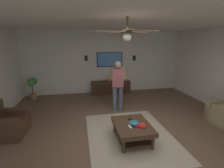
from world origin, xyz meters
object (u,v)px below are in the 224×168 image
(armchair, at_px, (6,125))
(potted_plant_tall, at_px, (32,85))
(person_standing, at_px, (118,83))
(wall_speaker_right, at_px, (86,58))
(remote_grey, at_px, (141,124))
(coffee_table, at_px, (132,128))
(book, at_px, (141,126))
(wall_speaker_left, at_px, (134,58))
(media_console, at_px, (111,87))
(bowl, at_px, (134,123))
(vase_round, at_px, (109,79))
(ceiling_fan, at_px, (127,33))
(remote_black, at_px, (131,119))
(remote_white, at_px, (130,127))
(tv, at_px, (110,60))

(armchair, distance_m, potted_plant_tall, 2.72)
(person_standing, xyz_separation_m, wall_speaker_right, (2.13, 0.90, 0.63))
(remote_grey, bearing_deg, coffee_table, 170.24)
(book, height_order, wall_speaker_left, wall_speaker_left)
(book, relative_size, wall_speaker_left, 1.00)
(coffee_table, relative_size, person_standing, 0.61)
(book, relative_size, wall_speaker_right, 1.00)
(media_console, bearing_deg, armchair, -47.70)
(bowl, bearing_deg, vase_round, -1.73)
(coffee_table, height_order, book, book)
(person_standing, distance_m, ceiling_fan, 2.34)
(wall_speaker_left, bearing_deg, wall_speaker_right, 90.00)
(remote_black, bearing_deg, ceiling_fan, 105.49)
(armchair, height_order, media_console, armchair)
(media_console, relative_size, vase_round, 7.73)
(remote_white, xyz_separation_m, wall_speaker_right, (4.02, 0.74, 1.15))
(book, distance_m, ceiling_fan, 1.99)
(potted_plant_tall, height_order, wall_speaker_right, wall_speaker_right)
(armchair, relative_size, person_standing, 0.53)
(armchair, relative_size, vase_round, 3.96)
(wall_speaker_left, relative_size, wall_speaker_right, 1.00)
(tv, height_order, remote_grey, tv)
(vase_round, bearing_deg, person_standing, 177.95)
(person_standing, bearing_deg, armchair, 118.48)
(remote_grey, xyz_separation_m, book, (-0.08, 0.04, 0.01))
(book, xyz_separation_m, vase_round, (3.77, 0.01, 0.24))
(remote_black, distance_m, book, 0.36)
(book, bearing_deg, coffee_table, -8.12)
(remote_grey, relative_size, wall_speaker_left, 0.68)
(media_console, xyz_separation_m, book, (-3.78, 0.05, 0.14))
(person_standing, distance_m, remote_black, 1.64)
(bowl, relative_size, book, 1.00)
(armchair, bearing_deg, vase_round, 47.30)
(remote_white, relative_size, ceiling_fan, 0.13)
(remote_white, height_order, ceiling_fan, ceiling_fan)
(vase_round, height_order, wall_speaker_left, wall_speaker_left)
(remote_black, xyz_separation_m, remote_grey, (-0.27, -0.15, 0.00))
(remote_grey, distance_m, wall_speaker_left, 4.27)
(coffee_table, xyz_separation_m, wall_speaker_right, (3.90, 0.83, 1.26))
(bowl, height_order, wall_speaker_right, wall_speaker_right)
(potted_plant_tall, relative_size, wall_speaker_left, 3.99)
(media_console, xyz_separation_m, remote_grey, (-3.70, 0.01, 0.14))
(potted_plant_tall, xyz_separation_m, ceiling_fan, (-3.55, -2.80, 1.78))
(wall_speaker_left, bearing_deg, vase_round, 102.44)
(potted_plant_tall, bearing_deg, wall_speaker_right, -79.31)
(remote_white, distance_m, wall_speaker_left, 4.41)
(tv, xyz_separation_m, remote_white, (-4.01, 0.29, -1.07))
(remote_white, bearing_deg, armchair, -113.08)
(coffee_table, height_order, person_standing, person_standing)
(remote_grey, distance_m, ceiling_fan, 2.00)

